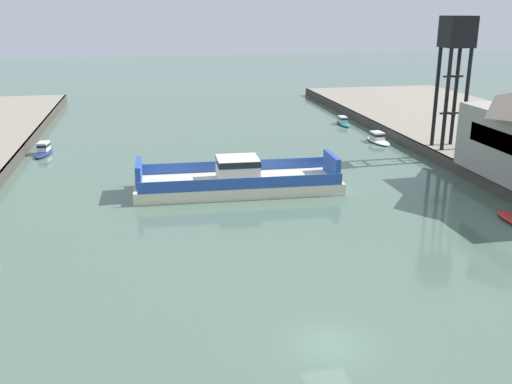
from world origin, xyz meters
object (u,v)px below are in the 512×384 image
(chain_ferry, at_px, (238,180))
(moored_boat_near_right, at_px, (44,150))
(moored_boat_far_left, at_px, (343,121))
(moored_boat_mid_right, at_px, (378,138))
(crane_tower, at_px, (456,46))

(chain_ferry, xyz_separation_m, moored_boat_near_right, (-21.16, 19.06, -0.46))
(moored_boat_far_left, bearing_deg, moored_boat_mid_right, -87.54)
(moored_boat_near_right, height_order, moored_boat_mid_right, moored_boat_near_right)
(chain_ferry, height_order, moored_boat_mid_right, chain_ferry)
(moored_boat_near_right, xyz_separation_m, moored_boat_mid_right, (43.13, -1.23, -0.07))
(moored_boat_mid_right, bearing_deg, moored_boat_far_left, 92.46)
(crane_tower, bearing_deg, moored_boat_near_right, 166.97)
(moored_boat_far_left, distance_m, crane_tower, 26.27)
(chain_ferry, height_order, crane_tower, crane_tower)
(chain_ferry, distance_m, moored_boat_far_left, 37.24)
(moored_boat_far_left, bearing_deg, moored_boat_near_right, -165.02)
(crane_tower, bearing_deg, moored_boat_far_left, 102.87)
(moored_boat_mid_right, bearing_deg, moored_boat_near_right, 178.36)
(moored_boat_near_right, relative_size, moored_boat_mid_right, 0.92)
(chain_ferry, relative_size, moored_boat_far_left, 3.75)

